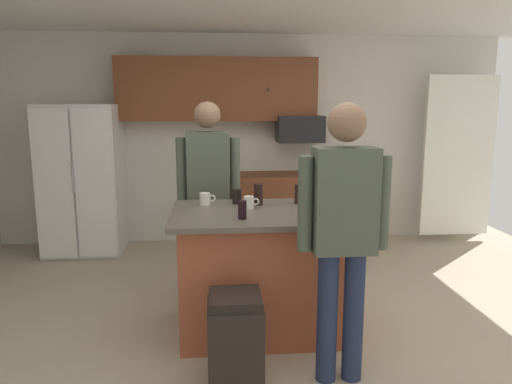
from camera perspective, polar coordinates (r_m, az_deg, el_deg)
floor at (r=3.81m, az=2.46°, el=-17.06°), size 7.04×7.04×0.00m
back_wall at (r=6.18m, az=-0.80°, el=6.25°), size 6.40×0.10×2.60m
french_door_window_panel at (r=6.54m, az=22.90°, el=3.89°), size 0.90×0.06×2.00m
cabinet_run_upper at (r=5.95m, az=-4.61°, el=12.07°), size 2.40×0.38×0.75m
cabinet_run_lower at (r=6.07m, az=5.11°, el=-2.00°), size 1.80×0.63×0.90m
refrigerator at (r=6.00m, az=-19.90°, el=1.40°), size 0.88×0.76×1.75m
microwave_over_range at (r=5.95m, az=5.23°, el=7.48°), size 0.56×0.40×0.32m
kitchen_island at (r=3.77m, az=0.40°, el=-9.32°), size 1.33×0.94×0.96m
person_guest_by_door at (r=2.99m, az=10.35°, el=-3.88°), size 0.57×0.23×1.77m
person_guest_right at (r=4.35m, az=-5.66°, el=0.85°), size 0.57×0.23×1.78m
glass_short_whisky at (r=3.91m, az=5.13°, el=-0.27°), size 0.07×0.07×0.15m
glass_pilsner at (r=3.89m, az=-2.29°, el=-0.52°), size 0.07×0.07×0.12m
tumbler_amber at (r=3.85m, az=0.28°, el=-0.27°), size 0.07×0.07×0.17m
glass_stout_tall at (r=3.38m, az=-1.65°, el=-2.14°), size 0.06×0.06×0.13m
mug_blue_stoneware at (r=3.72m, az=-0.83°, el=-1.23°), size 0.12×0.08×0.09m
mug_ceramic_white at (r=3.88m, az=-6.05°, el=-0.81°), size 0.13×0.09×0.10m
trash_bin at (r=3.14m, az=-2.47°, el=-17.26°), size 0.34×0.34×0.61m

